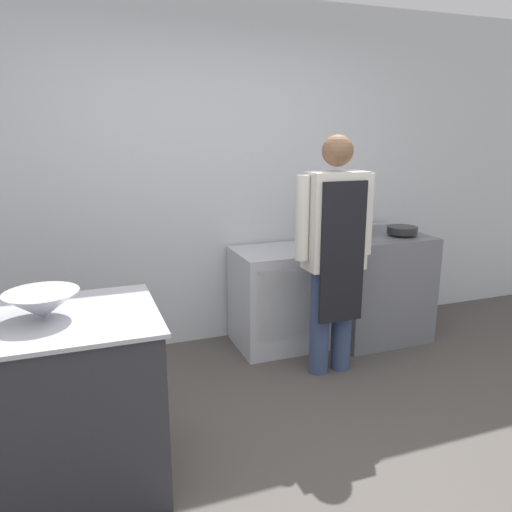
% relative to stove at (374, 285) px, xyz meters
% --- Properties ---
extents(ground_plane, '(14.00, 14.00, 0.00)m').
position_rel_stove_xyz_m(ground_plane, '(-1.33, -1.64, -0.44)').
color(ground_plane, '#4C4742').
extents(wall_back, '(8.00, 0.05, 2.70)m').
position_rel_stove_xyz_m(wall_back, '(-1.33, 0.42, 0.91)').
color(wall_back, silver).
rests_on(wall_back, ground_plane).
extents(prep_counter, '(1.04, 0.75, 0.88)m').
position_rel_stove_xyz_m(prep_counter, '(-2.52, -1.12, 0.00)').
color(prep_counter, '#2D2D33').
rests_on(prep_counter, ground_plane).
extents(stove, '(0.76, 0.70, 0.90)m').
position_rel_stove_xyz_m(stove, '(0.00, 0.00, 0.00)').
color(stove, slate).
rests_on(stove, ground_plane).
extents(fridge_unit, '(0.68, 0.57, 0.79)m').
position_rel_stove_xyz_m(fridge_unit, '(-0.84, 0.09, -0.04)').
color(fridge_unit, silver).
rests_on(fridge_unit, ground_plane).
extents(person_cook, '(0.59, 0.24, 1.68)m').
position_rel_stove_xyz_m(person_cook, '(-0.66, -0.47, 0.51)').
color(person_cook, '#38476B').
rests_on(person_cook, ground_plane).
extents(mixing_bowl, '(0.33, 0.33, 0.12)m').
position_rel_stove_xyz_m(mixing_bowl, '(-2.50, -1.11, 0.50)').
color(mixing_bowl, '#B2B5BC').
rests_on(mixing_bowl, prep_counter).
extents(stock_pot, '(0.33, 0.33, 0.22)m').
position_rel_stove_xyz_m(stock_pot, '(-0.17, 0.12, 0.57)').
color(stock_pot, '#B2B5BC').
rests_on(stock_pot, stove).
extents(saute_pan, '(0.24, 0.24, 0.06)m').
position_rel_stove_xyz_m(saute_pan, '(0.15, -0.12, 0.49)').
color(saute_pan, '#262628').
rests_on(saute_pan, stove).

